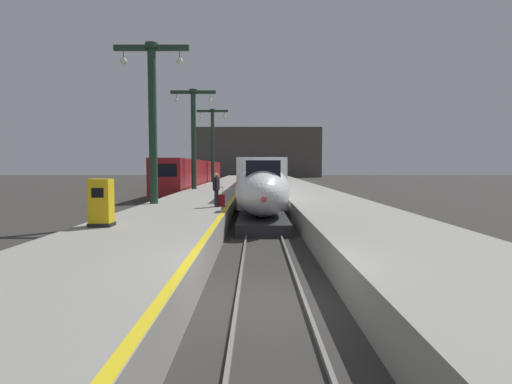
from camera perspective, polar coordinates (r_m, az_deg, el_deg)
ground_plane at (r=9.11m, az=2.39°, el=-15.96°), size 260.00×260.00×0.00m
platform_left at (r=33.63m, az=-6.12°, el=-0.64°), size 4.80×110.00×1.05m
platform_right at (r=33.71m, az=7.70°, el=-0.64°), size 4.80×110.00×1.05m
platform_left_safety_stripe at (r=33.42m, az=-2.23°, el=0.26°), size 0.20×107.80×0.01m
rail_main_left at (r=36.20m, az=-0.43°, el=-1.05°), size 0.08×110.00×0.12m
rail_main_right at (r=36.22m, az=1.94°, el=-1.05°), size 0.08×110.00×0.12m
rail_secondary_left at (r=37.19m, az=-13.01°, el=-1.01°), size 0.08×110.00×0.12m
rail_secondary_right at (r=36.87m, az=-10.74°, el=-1.02°), size 0.08×110.00×0.12m
highspeed_train_main at (r=35.29m, az=0.77°, el=1.86°), size 2.92×38.52×3.60m
regional_train_adjacent at (r=51.76m, az=-8.41°, el=2.64°), size 2.85×36.60×3.80m
station_column_mid at (r=22.34m, az=-14.52°, el=11.78°), size 4.00×0.68×8.57m
station_column_far at (r=35.93m, az=-8.79°, el=8.98°), size 4.00×0.68×8.83m
station_column_distant at (r=51.26m, az=-6.06°, el=7.71°), size 4.00×0.68×9.33m
passenger_near_edge at (r=19.67m, az=-5.54°, el=0.71°), size 0.33×0.55×1.69m
rolling_suitcase at (r=19.98m, az=-4.86°, el=-1.21°), size 0.40×0.22×0.98m
ticket_machine_yellow at (r=14.25m, az=-21.26°, el=-1.68°), size 0.76×0.62×1.60m
terminus_back_wall at (r=110.64m, az=0.41°, el=5.76°), size 36.00×2.00×14.00m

